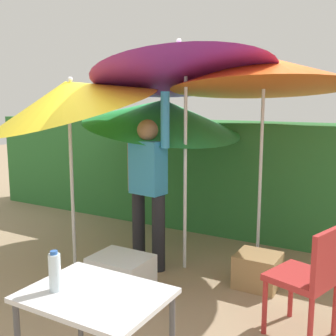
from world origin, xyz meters
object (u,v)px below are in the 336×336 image
(crate_cardboard, at_px, (258,270))
(bottle_water, at_px, (55,272))
(umbrella_navy, at_px, (263,73))
(umbrella_yellow, at_px, (163,114))
(person_vendor, at_px, (148,183))
(chair_plastic, at_px, (311,275))
(folding_table, at_px, (96,307))
(umbrella_orange, at_px, (70,97))
(cooler_box, at_px, (121,278))
(umbrella_rainbow, at_px, (182,60))

(crate_cardboard, height_order, bottle_water, bottle_water)
(umbrella_navy, relative_size, bottle_water, 9.95)
(umbrella_yellow, bearing_deg, crate_cardboard, -23.63)
(person_vendor, distance_m, chair_plastic, 1.91)
(umbrella_yellow, bearing_deg, person_vendor, -70.54)
(umbrella_yellow, height_order, umbrella_navy, umbrella_navy)
(umbrella_yellow, bearing_deg, folding_table, -67.20)
(crate_cardboard, bearing_deg, chair_plastic, -48.03)
(umbrella_orange, xyz_separation_m, umbrella_yellow, (0.38, 1.20, -0.20))
(umbrella_yellow, height_order, cooler_box, umbrella_yellow)
(chair_plastic, distance_m, cooler_box, 1.64)
(chair_plastic, bearing_deg, person_vendor, 162.93)
(umbrella_rainbow, height_order, folding_table, umbrella_rainbow)
(umbrella_yellow, bearing_deg, umbrella_orange, -107.62)
(person_vendor, bearing_deg, umbrella_rainbow, 25.66)
(chair_plastic, distance_m, folding_table, 1.64)
(crate_cardboard, bearing_deg, umbrella_navy, 109.24)
(bottle_water, bearing_deg, cooler_box, 109.73)
(cooler_box, bearing_deg, umbrella_yellow, 106.82)
(person_vendor, xyz_separation_m, crate_cardboard, (1.17, 0.13, -0.77))
(umbrella_navy, distance_m, chair_plastic, 2.19)
(cooler_box, distance_m, folding_table, 1.37)
(umbrella_orange, relative_size, umbrella_navy, 0.97)
(umbrella_rainbow, relative_size, umbrella_navy, 1.11)
(umbrella_orange, distance_m, person_vendor, 1.19)
(umbrella_orange, bearing_deg, umbrella_yellow, 72.38)
(cooler_box, xyz_separation_m, crate_cardboard, (0.98, 0.89, -0.04))
(umbrella_navy, height_order, crate_cardboard, umbrella_navy)
(umbrella_rainbow, height_order, person_vendor, umbrella_rainbow)
(umbrella_rainbow, height_order, bottle_water, umbrella_rainbow)
(chair_plastic, bearing_deg, cooler_box, -172.42)
(person_vendor, xyz_separation_m, bottle_water, (0.63, -1.98, -0.11))
(umbrella_navy, xyz_separation_m, folding_table, (-0.11, -2.63, -1.45))
(umbrella_orange, height_order, person_vendor, umbrella_orange)
(umbrella_yellow, bearing_deg, bottle_water, -71.87)
(umbrella_navy, xyz_separation_m, bottle_water, (-0.33, -2.73, -1.26))
(umbrella_navy, bearing_deg, folding_table, -92.47)
(chair_plastic, height_order, crate_cardboard, chair_plastic)
(bottle_water, bearing_deg, folding_table, 22.85)
(umbrella_rainbow, height_order, crate_cardboard, umbrella_rainbow)
(person_vendor, relative_size, bottle_water, 7.83)
(cooler_box, bearing_deg, bottle_water, -70.27)
(umbrella_rainbow, relative_size, folding_table, 3.32)
(umbrella_navy, height_order, cooler_box, umbrella_navy)
(umbrella_orange, relative_size, person_vendor, 1.23)
(folding_table, bearing_deg, person_vendor, 114.11)
(umbrella_yellow, height_order, chair_plastic, umbrella_yellow)
(umbrella_yellow, distance_m, crate_cardboard, 2.15)
(umbrella_rainbow, xyz_separation_m, bottle_water, (0.31, -2.13, -1.37))
(umbrella_yellow, xyz_separation_m, cooler_box, (0.46, -1.52, -1.42))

